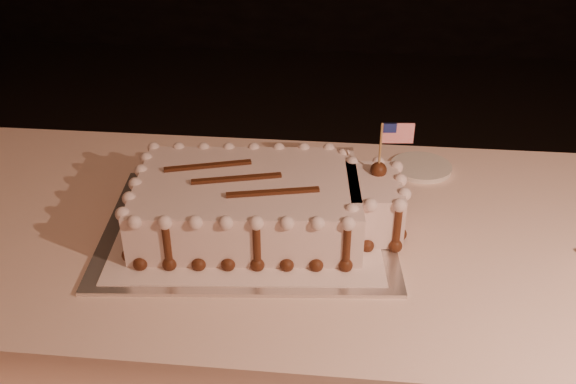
# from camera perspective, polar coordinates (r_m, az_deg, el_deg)

# --- Properties ---
(banquet_table) EXTENTS (2.40, 0.80, 0.75)m
(banquet_table) POSITION_cam_1_polar(r_m,az_deg,el_deg) (1.57, 12.36, -15.14)
(banquet_table) COLOR #FFD8C5
(banquet_table) RESTS_ON ground
(cake_board) EXTENTS (0.62, 0.49, 0.01)m
(cake_board) POSITION_cam_1_polar(r_m,az_deg,el_deg) (1.31, -3.48, -3.12)
(cake_board) COLOR silver
(cake_board) RESTS_ON banquet_table
(doily) EXTENTS (0.55, 0.44, 0.00)m
(doily) POSITION_cam_1_polar(r_m,az_deg,el_deg) (1.31, -3.49, -2.94)
(doily) COLOR white
(doily) RESTS_ON cake_board
(sheet_cake) EXTENTS (0.56, 0.35, 0.22)m
(sheet_cake) POSITION_cam_1_polar(r_m,az_deg,el_deg) (1.28, -2.19, -0.97)
(sheet_cake) COLOR silver
(sheet_cake) RESTS_ON doily
(side_plate) EXTENTS (0.14, 0.14, 0.01)m
(side_plate) POSITION_cam_1_polar(r_m,az_deg,el_deg) (1.56, 11.75, 2.18)
(side_plate) COLOR white
(side_plate) RESTS_ON banquet_table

